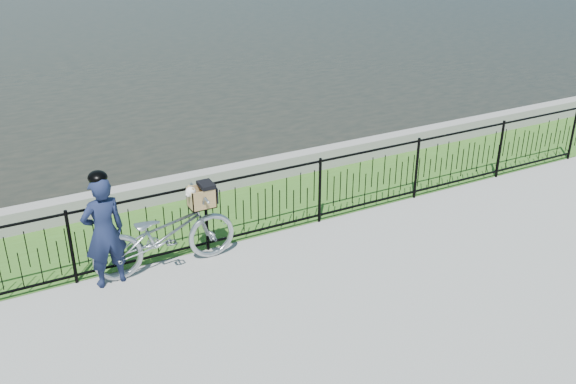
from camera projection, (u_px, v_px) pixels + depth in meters
ground at (315, 283)px, 9.13m from camera, size 120.00×120.00×0.00m
grass_strip at (241, 210)px, 11.21m from camera, size 60.00×2.00×0.01m
quay_wall at (219, 179)px, 11.93m from camera, size 60.00×0.30×0.40m
fence at (265, 203)px, 10.17m from camera, size 14.00×0.06×1.15m
bicycle_rig at (165, 233)px, 9.29m from camera, size 2.13×0.74×1.25m
cyclist at (104, 230)px, 8.78m from camera, size 0.65×0.48×1.72m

